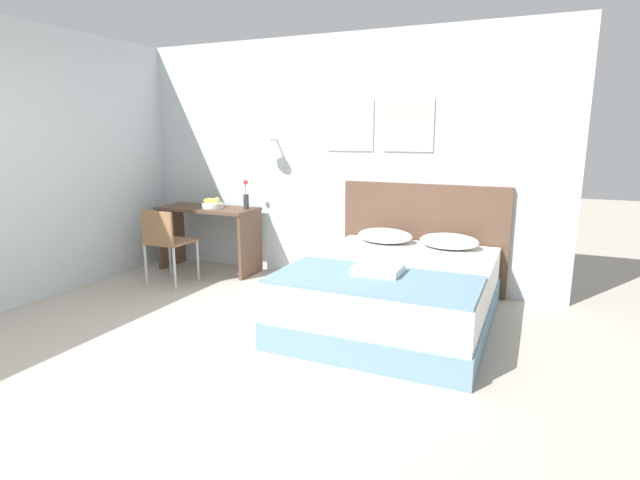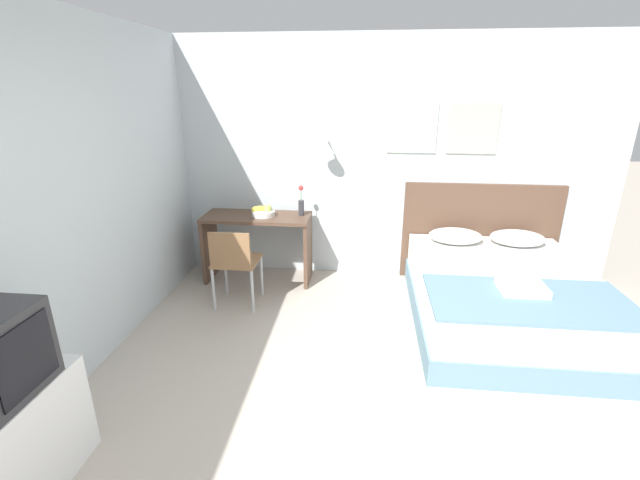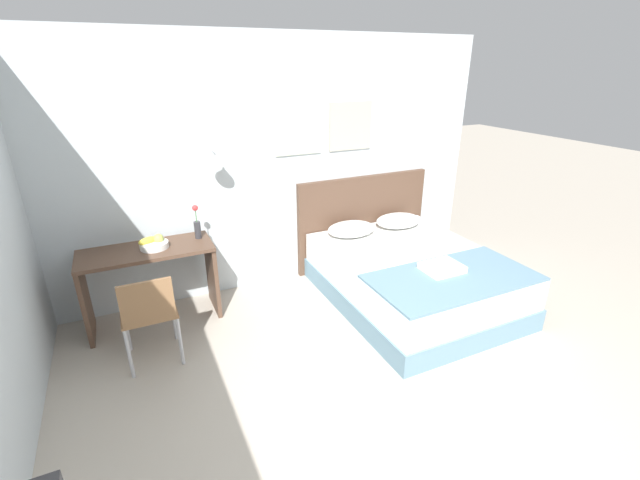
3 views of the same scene
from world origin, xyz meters
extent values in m
plane|color=#B2A899|center=(0.00, 0.00, 0.00)|extent=(24.00, 24.00, 0.00)
cube|color=silver|center=(0.00, 2.99, 1.32)|extent=(5.21, 0.06, 2.65)
cube|color=beige|center=(0.35, 2.95, 1.70)|extent=(0.52, 0.02, 0.52)
cube|color=#B7B29E|center=(0.98, 2.95, 1.70)|extent=(0.52, 0.02, 0.52)
cylinder|color=#B2B2B7|center=(-0.55, 2.88, 1.55)|extent=(0.02, 0.16, 0.02)
cone|color=white|center=(-0.55, 2.79, 1.50)|extent=(0.17, 0.17, 0.12)
cube|color=#66899E|center=(1.18, 1.90, 0.11)|extent=(1.59, 2.01, 0.22)
cube|color=white|center=(1.18, 1.90, 0.38)|extent=(1.56, 1.97, 0.31)
cube|color=brown|center=(1.18, 2.93, 0.56)|extent=(1.71, 0.06, 1.12)
ellipsoid|color=white|center=(0.86, 2.65, 0.61)|extent=(0.56, 0.41, 0.14)
ellipsoid|color=white|center=(1.50, 2.65, 0.61)|extent=(0.56, 0.41, 0.14)
cube|color=#66899E|center=(1.18, 1.32, 0.55)|extent=(1.55, 0.80, 0.02)
cube|color=white|center=(1.16, 1.46, 0.59)|extent=(0.36, 0.29, 0.06)
cube|color=brown|center=(-1.32, 2.64, 0.75)|extent=(1.19, 0.50, 0.03)
cube|color=brown|center=(-1.89, 2.64, 0.37)|extent=(0.04, 0.46, 0.73)
cube|color=brown|center=(-0.74, 2.64, 0.37)|extent=(0.04, 0.46, 0.73)
cube|color=#8E6642|center=(-1.38, 2.05, 0.47)|extent=(0.43, 0.43, 0.02)
cube|color=#8E6642|center=(-1.38, 1.85, 0.65)|extent=(0.40, 0.03, 0.35)
cylinder|color=#B7B7BC|center=(-1.58, 2.25, 0.23)|extent=(0.03, 0.03, 0.46)
cylinder|color=#B7B7BC|center=(-1.19, 2.25, 0.23)|extent=(0.03, 0.03, 0.46)
cylinder|color=#B7B7BC|center=(-1.58, 1.85, 0.23)|extent=(0.03, 0.03, 0.46)
cylinder|color=#B7B7BC|center=(-1.19, 1.85, 0.23)|extent=(0.03, 0.03, 0.46)
cylinder|color=silver|center=(-1.24, 2.64, 0.80)|extent=(0.25, 0.25, 0.05)
sphere|color=#B2C156|center=(-1.19, 2.66, 0.85)|extent=(0.09, 0.09, 0.09)
ellipsoid|color=yellow|center=(-1.28, 2.66, 0.84)|extent=(0.20, 0.13, 0.07)
cylinder|color=#333338|center=(-0.82, 2.71, 0.85)|extent=(0.06, 0.06, 0.17)
cylinder|color=#3D7538|center=(-0.82, 2.71, 1.01)|extent=(0.01, 0.01, 0.14)
sphere|color=#DB3838|center=(-0.82, 2.71, 1.08)|extent=(0.06, 0.06, 0.06)
camera|label=1|loc=(2.27, -2.14, 1.63)|focal=28.00mm
camera|label=2|loc=(-0.13, -1.81, 2.11)|focal=24.00mm
camera|label=3|loc=(-1.39, -1.29, 2.37)|focal=24.00mm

